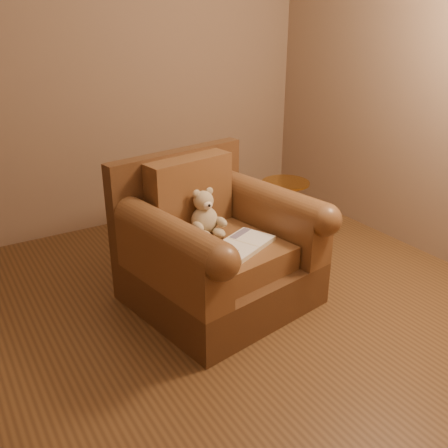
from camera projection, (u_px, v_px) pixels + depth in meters
floor at (212, 354)px, 2.67m from camera, size 4.00×4.00×0.00m
room at (208, 4)px, 1.99m from camera, size 4.02×4.02×2.71m
armchair at (215, 249)px, 3.07m from camera, size 1.12×1.08×0.89m
teddy_bear at (206, 217)px, 3.04m from camera, size 0.21×0.24×0.29m
guidebook at (243, 244)px, 2.90m from camera, size 0.44×0.36×0.03m
side_table at (284, 210)px, 3.84m from camera, size 0.36×0.36×0.50m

